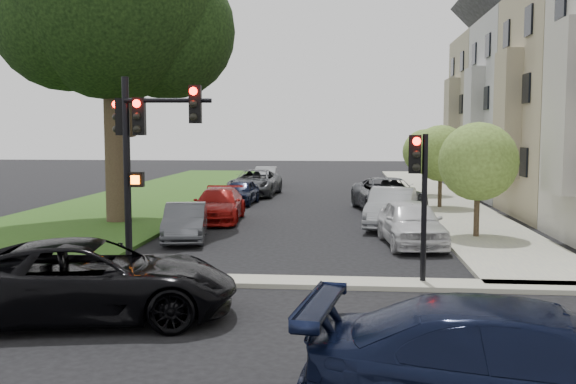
# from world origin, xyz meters

# --- Properties ---
(ground) EXTENTS (140.00, 140.00, 0.00)m
(ground) POSITION_xyz_m (0.00, 0.00, 0.00)
(ground) COLOR black
(ground) RESTS_ON ground
(grass_strip) EXTENTS (8.00, 44.00, 0.12)m
(grass_strip) POSITION_xyz_m (-9.00, 24.00, 0.06)
(grass_strip) COLOR #2E5D19
(grass_strip) RESTS_ON ground
(sidewalk_right) EXTENTS (3.50, 44.00, 0.12)m
(sidewalk_right) POSITION_xyz_m (6.75, 24.00, 0.06)
(sidewalk_right) COLOR gray
(sidewalk_right) RESTS_ON ground
(sidewalk_cross) EXTENTS (60.00, 1.00, 0.12)m
(sidewalk_cross) POSITION_xyz_m (0.00, 2.00, 0.06)
(sidewalk_cross) COLOR gray
(sidewalk_cross) RESTS_ON ground
(house_c) EXTENTS (7.70, 7.55, 15.97)m
(house_c) POSITION_xyz_m (12.45, 23.00, 6.93)
(house_c) COLOR #A3A3A3
(house_c) RESTS_ON ground
(house_d) EXTENTS (7.70, 7.55, 15.97)m
(house_d) POSITION_xyz_m (12.45, 30.50, 6.93)
(house_d) COLOR gray
(house_d) RESTS_ON ground
(small_tree_a) EXTENTS (2.72, 2.72, 4.08)m
(small_tree_a) POSITION_xyz_m (6.20, 9.16, 2.71)
(small_tree_a) COLOR black
(small_tree_a) RESTS_ON ground
(small_tree_b) EXTENTS (2.72, 2.72, 4.07)m
(small_tree_b) POSITION_xyz_m (6.20, 17.96, 2.71)
(small_tree_b) COLOR black
(small_tree_b) RESTS_ON ground
(small_tree_c) EXTENTS (2.60, 2.60, 3.90)m
(small_tree_c) POSITION_xyz_m (6.20, 23.97, 2.60)
(small_tree_c) COLOR black
(small_tree_c) RESTS_ON ground
(traffic_signal_main) EXTENTS (2.49, 0.65, 5.10)m
(traffic_signal_main) POSITION_xyz_m (-3.40, 2.23, 3.52)
(traffic_signal_main) COLOR black
(traffic_signal_main) RESTS_ON ground
(traffic_signal_secondary) EXTENTS (0.48, 0.39, 3.69)m
(traffic_signal_secondary) POSITION_xyz_m (3.43, 2.19, 2.57)
(traffic_signal_secondary) COLOR black
(traffic_signal_secondary) RESTS_ON ground
(car_cross_near) EXTENTS (6.20, 3.78, 1.61)m
(car_cross_near) POSITION_xyz_m (-3.37, -1.29, 0.80)
(car_cross_near) COLOR black
(car_cross_near) RESTS_ON ground
(car_cross_far) EXTENTS (6.02, 3.20, 1.66)m
(car_cross_far) POSITION_xyz_m (3.99, -5.72, 0.83)
(car_cross_far) COLOR black
(car_cross_far) RESTS_ON ground
(car_parked_0) EXTENTS (2.24, 4.63, 1.52)m
(car_parked_0) POSITION_xyz_m (3.82, 7.76, 0.76)
(car_parked_0) COLOR silver
(car_parked_0) RESTS_ON ground
(car_parked_1) EXTENTS (2.45, 4.91, 1.55)m
(car_parked_1) POSITION_xyz_m (3.47, 11.77, 0.77)
(car_parked_1) COLOR #999BA0
(car_parked_1) RESTS_ON ground
(car_parked_2) EXTENTS (3.53, 6.11, 1.60)m
(car_parked_2) POSITION_xyz_m (3.62, 16.65, 0.80)
(car_parked_2) COLOR #3F4247
(car_parked_2) RESTS_ON ground
(car_parked_5) EXTENTS (2.03, 4.07, 1.28)m
(car_parked_5) POSITION_xyz_m (-3.83, 8.04, 0.64)
(car_parked_5) COLOR #3F4247
(car_parked_5) RESTS_ON ground
(car_parked_6) EXTENTS (2.20, 4.86, 1.38)m
(car_parked_6) POSITION_xyz_m (-3.63, 12.82, 0.69)
(car_parked_6) COLOR maroon
(car_parked_6) RESTS_ON ground
(car_parked_7) EXTENTS (1.72, 3.87, 1.29)m
(car_parked_7) POSITION_xyz_m (-3.75, 19.15, 0.65)
(car_parked_7) COLOR black
(car_parked_7) RESTS_ON ground
(car_parked_8) EXTENTS (2.80, 5.60, 1.52)m
(car_parked_8) POSITION_xyz_m (-3.65, 23.80, 0.76)
(car_parked_8) COLOR #3F4247
(car_parked_8) RESTS_ON ground
(car_parked_9) EXTENTS (1.55, 4.10, 1.33)m
(car_parked_9) POSITION_xyz_m (-3.84, 30.32, 0.67)
(car_parked_9) COLOR #999BA0
(car_parked_9) RESTS_ON ground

